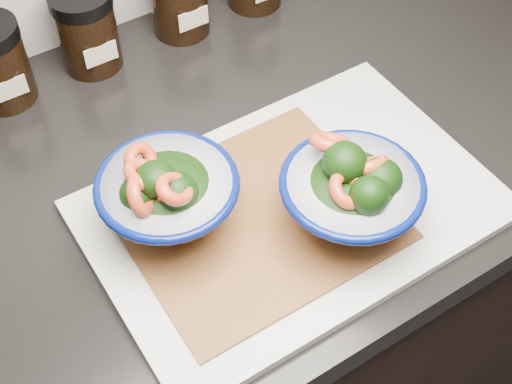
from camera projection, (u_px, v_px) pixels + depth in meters
cabinet at (202, 354)px, 1.21m from camera, size 3.43×0.58×0.86m
countertop at (180, 185)px, 0.87m from camera, size 3.50×0.60×0.04m
cutting_board at (292, 208)px, 0.81m from camera, size 0.45×0.30×0.01m
bamboo_mat at (256, 218)px, 0.79m from camera, size 0.28×0.24×0.00m
bowl_left at (167, 196)px, 0.75m from camera, size 0.15×0.15×0.11m
bowl_right at (352, 194)px, 0.75m from camera, size 0.15×0.15×0.11m
spice_jar_c at (87, 30)px, 0.94m from camera, size 0.08×0.08×0.11m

